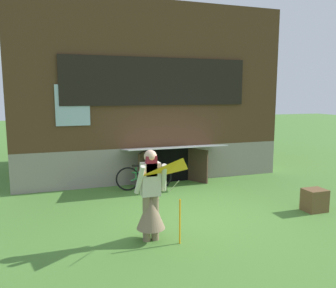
{
  "coord_description": "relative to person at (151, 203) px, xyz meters",
  "views": [
    {
      "loc": [
        -2.88,
        -6.62,
        2.66
      ],
      "look_at": [
        -0.39,
        0.85,
        1.49
      ],
      "focal_mm": 36.75,
      "sensor_mm": 36.0,
      "label": 1
    }
  ],
  "objects": [
    {
      "name": "bicycle_green",
      "position": [
        0.71,
        3.25,
        -0.36
      ],
      "size": [
        1.55,
        0.24,
        0.71
      ],
      "rotation": [
        0.0,
        0.0,
        -0.12
      ],
      "color": "black",
      "rests_on": "ground_plane"
    },
    {
      "name": "person",
      "position": [
        0.0,
        0.0,
        0.0
      ],
      "size": [
        0.61,
        0.53,
        1.67
      ],
      "rotation": [
        0.0,
        0.0,
        -0.42
      ],
      "color": "#7F6B51",
      "rests_on": "ground_plane"
    },
    {
      "name": "wooden_crate",
      "position": [
        3.95,
        0.35,
        -0.45
      ],
      "size": [
        0.48,
        0.41,
        0.51
      ],
      "primitive_type": "cube",
      "color": "brown",
      "rests_on": "ground_plane"
    },
    {
      "name": "kite",
      "position": [
        0.42,
        -0.5,
        0.54
      ],
      "size": [
        0.85,
        0.9,
        1.47
      ],
      "color": "orange",
      "rests_on": "ground_plane"
    },
    {
      "name": "log_house",
      "position": [
        1.29,
        6.33,
        1.93
      ],
      "size": [
        8.1,
        6.03,
        5.27
      ],
      "color": "gray",
      "rests_on": "ground_plane"
    },
    {
      "name": "ground_plane",
      "position": [
        1.29,
        0.88,
        -0.71
      ],
      "size": [
        60.0,
        60.0,
        0.0
      ],
      "primitive_type": "plane",
      "color": "#4C7F33"
    }
  ]
}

